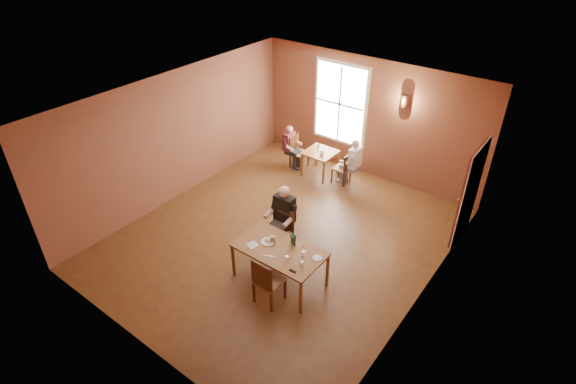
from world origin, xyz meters
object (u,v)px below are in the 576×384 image
Objects in this scene: main_table at (280,265)px; diner_maroon at (298,148)px; second_table at (320,163)px; chair_diner_main at (280,233)px; chair_empty at (269,280)px; chair_diner_maroon at (299,152)px; diner_white at (343,162)px; diner_main at (279,226)px; chair_diner_white at (342,168)px.

diner_maroon reaches higher than main_table.
second_table is at bearing 112.96° from main_table.
main_table is at bearing -67.04° from second_table.
main_table is 1.47× the size of diner_maroon.
chair_empty is (0.66, -1.15, 0.02)m from chair_diner_main.
chair_diner_main is 3.24m from second_table.
chair_diner_maroon reaches higher than second_table.
second_table is (-1.57, 3.70, -0.05)m from main_table.
second_table is (-1.73, 4.21, -0.16)m from chair_empty.
chair_diner_main is at bearing 29.81° from diner_maroon.
diner_white reaches higher than chair_diner_maroon.
diner_white reaches higher than second_table.
diner_maroon is at bearing 121.27° from main_table.
second_table is 0.72m from diner_maroon.
diner_main is 3.11m from diner_white.
chair_diner_maroon is 0.78× the size of diner_maroon.
diner_main reaches higher than chair_diner_maroon.
chair_diner_main is 0.84× the size of diner_maroon.
main_table is at bearing -166.05° from chair_diner_white.
diner_white is (0.03, 0.00, 0.17)m from chair_diner_white.
second_table is at bearing 90.00° from diner_white.
diner_maroon is (-1.75, 3.08, -0.12)m from diner_main.
main_table is 4.32m from chair_diner_maroon.
chair_diner_main reaches higher than main_table.
diner_main reaches higher than chair_empty.
diner_main is at bearing -70.87° from second_table.
chair_diner_white is 0.71× the size of diner_white.
diner_white is (-0.39, 3.05, 0.13)m from chair_diner_main.
chair_diner_white is (-0.42, 3.08, -0.25)m from diner_main.
main_table is at bearing 127.57° from chair_diner_main.
chair_empty is at bearing 29.54° from chair_diner_maroon.
second_table is (-1.07, 3.08, -0.34)m from diner_main.
chair_empty is 4.84m from chair_diner_maroon.
diner_white reaches higher than chair_diner_white.
chair_diner_white is (0.65, 0.00, 0.09)m from second_table.
diner_maroon is (-2.25, 3.70, 0.17)m from main_table.
diner_main reaches higher than main_table.
main_table is at bearing -166.49° from diner_white.
chair_diner_maroon reaches higher than chair_diner_white.
diner_maroon reaches higher than chair_diner_white.
chair_diner_maroon is at bearing 119.95° from chair_empty.
chair_diner_main is at bearing -172.73° from diner_white.
diner_white is (-0.39, 3.08, -0.08)m from diner_main.
diner_main is 1.32m from chair_empty.
diner_white reaches higher than main_table.
main_table is 1.21× the size of diner_main.
diner_main is at bearing 90.00° from chair_diner_main.
chair_diner_white is at bearing 0.00° from second_table.
chair_diner_main is at bearing -172.17° from chair_diner_white.
chair_diner_main is at bearing 120.37° from chair_empty.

